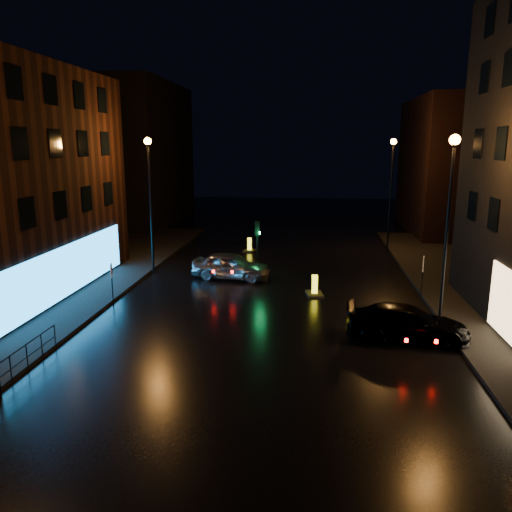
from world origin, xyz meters
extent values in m
plane|color=black|center=(0.00, 0.00, 0.00)|extent=(120.00, 120.00, 0.00)
cube|color=black|center=(-14.00, 8.00, 0.07)|extent=(12.00, 44.00, 0.15)
cube|color=black|center=(-16.00, 35.00, 7.00)|extent=(8.00, 16.00, 14.00)
cube|color=black|center=(15.00, 32.00, 6.00)|extent=(8.00, 14.00, 12.00)
cylinder|color=black|center=(-7.80, 14.00, 4.00)|extent=(0.14, 0.14, 8.00)
cylinder|color=black|center=(-7.80, 14.00, 8.00)|extent=(0.20, 0.20, 0.25)
sphere|color=orange|center=(-7.80, 14.00, 8.15)|extent=(0.44, 0.44, 0.44)
cylinder|color=black|center=(7.80, 6.00, 4.00)|extent=(0.14, 0.14, 8.00)
cylinder|color=black|center=(7.80, 6.00, 8.00)|extent=(0.20, 0.20, 0.25)
sphere|color=orange|center=(7.80, 6.00, 8.15)|extent=(0.44, 0.44, 0.44)
cylinder|color=black|center=(7.80, 22.00, 4.00)|extent=(0.14, 0.14, 8.00)
cylinder|color=black|center=(7.80, 22.00, 8.00)|extent=(0.20, 0.20, 0.25)
sphere|color=orange|center=(7.80, 22.00, 8.15)|extent=(0.44, 0.44, 0.44)
cube|color=black|center=(-1.20, 14.00, 0.06)|extent=(1.40, 2.40, 0.12)
cylinder|color=black|center=(-1.20, 14.00, 1.40)|extent=(0.12, 0.12, 2.80)
cube|color=black|center=(-1.20, 14.00, 3.00)|extent=(0.28, 0.22, 0.90)
cylinder|color=#0CFF59|center=(-1.06, 14.00, 2.72)|extent=(0.05, 0.18, 0.18)
cylinder|color=black|center=(-8.00, -1.00, 0.97)|extent=(0.05, 6.00, 0.05)
cylinder|color=black|center=(-8.00, -1.00, 0.50)|extent=(0.04, 6.00, 0.04)
cylinder|color=black|center=(-8.00, -1.00, 0.50)|extent=(0.04, 0.04, 1.00)
cylinder|color=black|center=(-8.00, 2.00, 0.50)|extent=(0.04, 0.04, 1.00)
imported|color=#A9ACB1|center=(-2.72, 13.27, 0.80)|extent=(4.88, 2.49, 1.59)
imported|color=black|center=(6.11, 4.45, 0.72)|extent=(5.15, 2.44, 1.45)
cube|color=black|center=(2.32, 10.39, 0.05)|extent=(1.04, 1.39, 0.11)
cube|color=yellow|center=(2.32, 10.39, 0.58)|extent=(0.32, 0.24, 1.06)
cube|color=black|center=(2.32, 10.39, 0.58)|extent=(0.32, 0.07, 0.63)
cube|color=black|center=(-2.58, 21.20, 0.05)|extent=(1.07, 1.35, 0.10)
cube|color=yellow|center=(-2.58, 21.20, 0.54)|extent=(0.31, 0.24, 0.99)
cube|color=black|center=(-2.58, 21.20, 0.54)|extent=(0.29, 0.10, 0.59)
cylinder|color=black|center=(-7.90, 7.67, 1.02)|extent=(0.06, 0.06, 2.04)
cube|color=white|center=(-7.90, 7.67, 1.76)|extent=(0.19, 0.50, 0.69)
cylinder|color=#B20C0C|center=(-7.87, 7.68, 1.76)|extent=(0.13, 0.40, 0.41)
cylinder|color=black|center=(7.90, 10.34, 1.10)|extent=(0.06, 0.06, 2.19)
cube|color=white|center=(7.90, 10.34, 1.90)|extent=(0.18, 0.55, 0.75)
cylinder|color=#B20C0C|center=(7.87, 10.34, 1.90)|extent=(0.12, 0.43, 0.44)
camera|label=1|loc=(2.05, -15.67, 7.98)|focal=35.00mm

